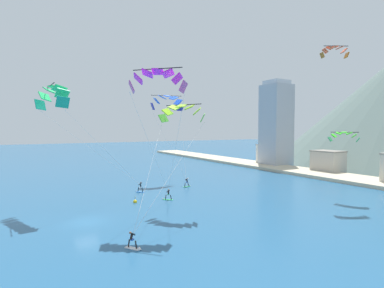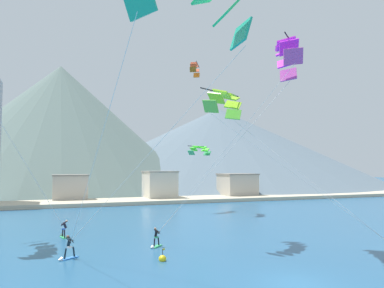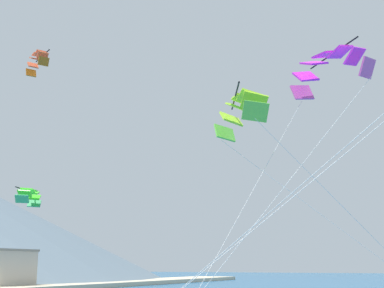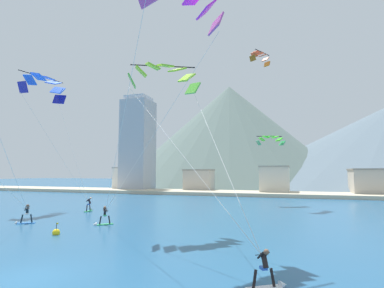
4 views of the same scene
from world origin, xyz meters
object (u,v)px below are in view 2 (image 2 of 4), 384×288
(kitesurfer_near_lead, at_px, (67,252))
(kitesurfer_far_left, at_px, (63,232))
(race_marker_buoy, at_px, (162,259))
(parafoil_kite_distant_low_drift, at_px, (199,149))
(kitesurfer_mid_center, at_px, (155,242))
(parafoil_kite_near_lead, at_px, (190,0))
(parafoil_kite_near_trail, at_px, (226,102))
(parafoil_kite_distant_high_outer, at_px, (195,68))
(parafoil_kite_mid_center, at_px, (286,56))

(kitesurfer_near_lead, xyz_separation_m, kitesurfer_far_left, (0.00, 9.34, -0.01))
(kitesurfer_far_left, height_order, race_marker_buoy, kitesurfer_far_left)
(parafoil_kite_distant_low_drift, height_order, race_marker_buoy, parafoil_kite_distant_low_drift)
(kitesurfer_mid_center, xyz_separation_m, parafoil_kite_near_lead, (-2.34, -15.04, 14.52))
(kitesurfer_far_left, height_order, parafoil_kite_near_trail, parafoil_kite_near_trail)
(kitesurfer_near_lead, bearing_deg, parafoil_kite_distant_high_outer, 50.61)
(parafoil_kite_near_trail, height_order, parafoil_kite_distant_high_outer, parafoil_kite_distant_high_outer)
(kitesurfer_far_left, relative_size, parafoil_kite_mid_center, 0.11)
(parafoil_kite_near_trail, distance_m, race_marker_buoy, 15.08)
(kitesurfer_mid_center, height_order, parafoil_kite_mid_center, parafoil_kite_mid_center)
(kitesurfer_near_lead, distance_m, parafoil_kite_near_trail, 18.40)
(kitesurfer_near_lead, relative_size, parafoil_kite_mid_center, 0.11)
(kitesurfer_far_left, relative_size, parafoil_kite_near_trail, 0.14)
(parafoil_kite_near_lead, relative_size, parafoil_kite_distant_low_drift, 3.55)
(parafoil_kite_near_trail, bearing_deg, race_marker_buoy, -151.18)
(parafoil_kite_near_trail, relative_size, parafoil_kite_distant_low_drift, 2.89)
(kitesurfer_far_left, height_order, parafoil_kite_near_lead, parafoil_kite_near_lead)
(parafoil_kite_near_lead, distance_m, parafoil_kite_mid_center, 15.32)
(kitesurfer_near_lead, height_order, parafoil_kite_distant_low_drift, parafoil_kite_distant_low_drift)
(kitesurfer_mid_center, xyz_separation_m, parafoil_kite_mid_center, (9.71, -5.66, 15.67))
(kitesurfer_mid_center, relative_size, parafoil_kite_near_lead, 0.11)
(kitesurfer_far_left, distance_m, parafoil_kite_distant_low_drift, 27.17)
(parafoil_kite_near_trail, height_order, parafoil_kite_mid_center, parafoil_kite_mid_center)
(kitesurfer_near_lead, height_order, parafoil_kite_near_trail, parafoil_kite_near_trail)
(parafoil_kite_mid_center, bearing_deg, parafoil_kite_near_trail, 124.77)
(race_marker_buoy, bearing_deg, parafoil_kite_distant_low_drift, 63.24)
(parafoil_kite_near_lead, relative_size, race_marker_buoy, 15.16)
(parafoil_kite_mid_center, bearing_deg, parafoil_kite_distant_high_outer, 85.04)
(parafoil_kite_distant_high_outer, bearing_deg, kitesurfer_mid_center, -118.95)
(race_marker_buoy, bearing_deg, parafoil_kite_near_trail, 28.82)
(kitesurfer_near_lead, relative_size, race_marker_buoy, 1.77)
(parafoil_kite_mid_center, xyz_separation_m, race_marker_buoy, (-10.43, 0.90, -16.00))
(kitesurfer_near_lead, distance_m, race_marker_buoy, 7.23)
(parafoil_kite_near_lead, xyz_separation_m, parafoil_kite_distant_high_outer, (14.44, 36.92, 7.33))
(parafoil_kite_near_lead, height_order, parafoil_kite_mid_center, parafoil_kite_mid_center)
(kitesurfer_near_lead, bearing_deg, parafoil_kite_mid_center, -13.13)
(parafoil_kite_near_trail, bearing_deg, kitesurfer_far_left, 148.09)
(parafoil_kite_mid_center, relative_size, parafoil_kite_distant_high_outer, 4.01)
(kitesurfer_near_lead, relative_size, parafoil_kite_near_lead, 0.12)
(kitesurfer_mid_center, xyz_separation_m, parafoil_kite_distant_high_outer, (12.10, 21.88, 21.86))
(kitesurfer_near_lead, height_order, kitesurfer_mid_center, kitesurfer_near_lead)
(parafoil_kite_distant_high_outer, bearing_deg, parafoil_kite_mid_center, -94.96)
(parafoil_kite_distant_high_outer, bearing_deg, kitesurfer_far_left, -143.65)
(kitesurfer_far_left, xyz_separation_m, parafoil_kite_near_trail, (13.63, -8.49, 12.33))
(parafoil_kite_distant_high_outer, bearing_deg, race_marker_buoy, -115.70)
(parafoil_kite_mid_center, bearing_deg, race_marker_buoy, 175.05)
(parafoil_kite_near_trail, bearing_deg, parafoil_kite_near_lead, -121.57)
(kitesurfer_near_lead, distance_m, parafoil_kite_distant_low_drift, 33.33)
(parafoil_kite_mid_center, relative_size, parafoil_kite_distant_low_drift, 3.68)
(parafoil_kite_near_lead, bearing_deg, race_marker_buoy, 81.02)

